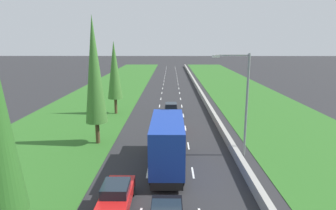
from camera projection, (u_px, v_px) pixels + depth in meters
ground_plane at (171, 91)px, 60.90m from camera, size 300.00×300.00×0.00m
grass_verge_left at (110, 90)px, 61.02m from camera, size 14.00×140.00×0.04m
grass_verge_right at (240, 91)px, 60.76m from camera, size 14.00×140.00×0.04m
median_barrier at (198, 89)px, 60.76m from camera, size 0.44×120.00×0.85m
lane_markings at (171, 91)px, 60.90m from camera, size 3.64×116.00×0.01m
blue_box_truck_centre_lane at (167, 141)px, 23.36m from camera, size 2.46×9.40×4.18m
red_sedan_centre_lane at (171, 124)px, 33.40m from camera, size 1.82×4.50×1.64m
black_sedan_centre_lane_fifth at (171, 109)px, 40.77m from camera, size 1.82×4.50×1.64m
red_sedan_left_lane at (116, 195)px, 17.82m from camera, size 1.82×4.50×1.64m
poplar_tree_second at (94, 70)px, 27.83m from camera, size 2.11×2.11×12.43m
poplar_tree_third at (114, 70)px, 40.15m from camera, size 2.05×2.05×10.12m
street_light_mast at (243, 98)px, 25.23m from camera, size 3.20×0.28×9.00m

